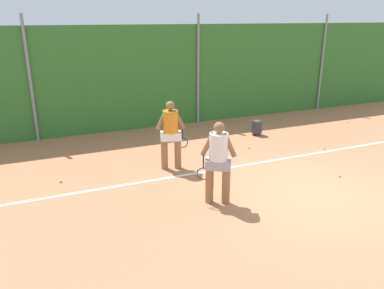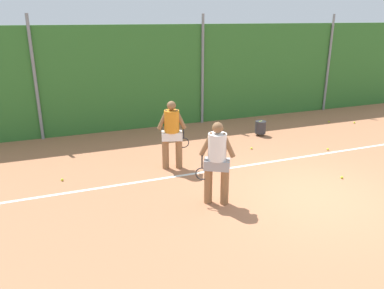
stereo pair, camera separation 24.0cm
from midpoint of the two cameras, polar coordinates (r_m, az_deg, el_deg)
ground_plane at (r=10.51m, az=11.91°, el=-2.97°), size 30.34×30.34×0.00m
hedge_fence_backdrop at (r=14.17m, az=1.82°, el=10.55°), size 19.72×0.25×3.58m
fence_post_left at (r=12.89m, az=-22.18°, el=9.13°), size 0.10×0.10×3.93m
fence_post_center at (r=13.99m, az=2.11°, el=11.15°), size 0.10×0.10×3.93m
fence_post_right at (r=17.03m, az=20.38°, el=11.40°), size 0.10×0.10×3.93m
court_baseline_paint at (r=10.60m, az=11.56°, el=-2.73°), size 14.41×0.10×0.01m
player_foreground_near at (r=7.86m, az=4.66°, el=-2.23°), size 0.76×0.54×1.82m
player_midcourt at (r=9.72m, az=-2.35°, el=1.99°), size 0.82×0.44×1.82m
ball_hopper at (r=12.93m, az=10.86°, el=2.60°), size 0.36×0.36×0.51m
tennis_ball_0 at (r=11.60m, az=9.60°, el=-0.57°), size 0.07×0.07×0.07m
tennis_ball_1 at (r=15.54m, az=23.80°, el=3.06°), size 0.07×0.07×0.07m
tennis_ball_2 at (r=12.12m, az=20.42°, el=-0.67°), size 0.07×0.07×0.07m
tennis_ball_3 at (r=9.77m, az=-18.42°, el=-5.08°), size 0.07×0.07×0.07m
tennis_ball_4 at (r=15.31m, az=20.46°, el=3.26°), size 0.07×0.07×0.07m
tennis_ball_5 at (r=10.16m, az=22.40°, el=-4.63°), size 0.07×0.07×0.07m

